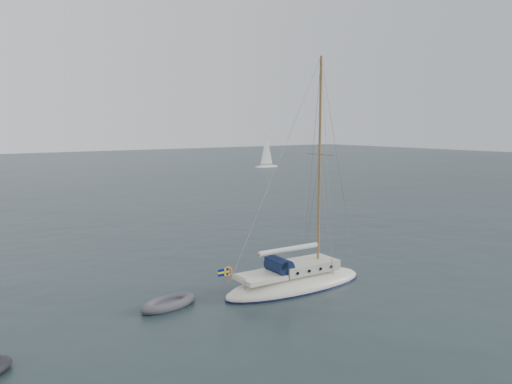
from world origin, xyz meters
TOP-DOWN VIEW (x-y plane):
  - ground at (0.00, 0.00)m, footprint 300.00×300.00m
  - sailboat at (2.11, -1.74)m, footprint 9.22×2.76m
  - dinghy at (-4.87, -0.38)m, footprint 3.14×1.42m
  - distant_yacht_b at (47.95, 62.57)m, footprint 5.97×3.18m

SIDE VIEW (x-z plane):
  - ground at x=0.00m, z-range 0.00..0.00m
  - dinghy at x=-4.87m, z-range -0.03..0.42m
  - sailboat at x=2.11m, z-range -5.57..7.56m
  - distant_yacht_b at x=47.95m, z-range -0.57..7.33m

